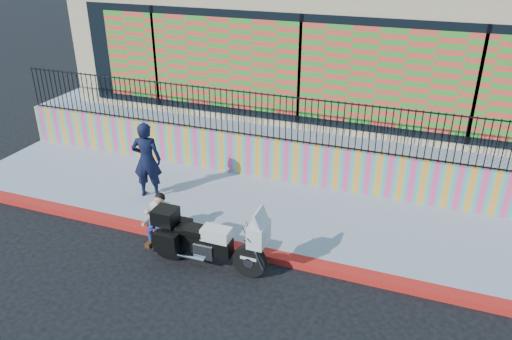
% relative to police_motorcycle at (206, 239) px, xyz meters
% --- Properties ---
extents(ground, '(90.00, 90.00, 0.00)m').
position_rel_police_motorcycle_xyz_m(ground, '(0.44, 0.65, -0.63)').
color(ground, black).
rests_on(ground, ground).
extents(red_curb, '(16.00, 0.30, 0.15)m').
position_rel_police_motorcycle_xyz_m(red_curb, '(0.44, 0.65, -0.55)').
color(red_curb, '#A40B1D').
rests_on(red_curb, ground).
extents(sidewalk, '(16.00, 3.00, 0.15)m').
position_rel_police_motorcycle_xyz_m(sidewalk, '(0.44, 2.30, -0.55)').
color(sidewalk, gray).
rests_on(sidewalk, ground).
extents(mural_wall, '(16.00, 0.20, 1.10)m').
position_rel_police_motorcycle_xyz_m(mural_wall, '(0.44, 3.90, 0.07)').
color(mural_wall, '#FA4181').
rests_on(mural_wall, sidewalk).
extents(metal_fence, '(15.80, 0.04, 1.20)m').
position_rel_police_motorcycle_xyz_m(metal_fence, '(0.44, 3.90, 1.22)').
color(metal_fence, black).
rests_on(metal_fence, mural_wall).
extents(elevated_platform, '(16.00, 10.00, 1.25)m').
position_rel_police_motorcycle_xyz_m(elevated_platform, '(0.44, 9.00, -0.00)').
color(elevated_platform, gray).
rests_on(elevated_platform, ground).
extents(storefront_building, '(14.00, 8.06, 4.00)m').
position_rel_police_motorcycle_xyz_m(storefront_building, '(0.44, 8.78, 2.62)').
color(storefront_building, tan).
rests_on(storefront_building, elevated_platform).
extents(police_motorcycle, '(2.41, 0.80, 1.50)m').
position_rel_police_motorcycle_xyz_m(police_motorcycle, '(0.00, 0.00, 0.00)').
color(police_motorcycle, black).
rests_on(police_motorcycle, ground).
extents(police_officer, '(0.80, 0.64, 1.90)m').
position_rel_police_motorcycle_xyz_m(police_officer, '(-2.47, 1.92, 0.47)').
color(police_officer, black).
rests_on(police_officer, sidewalk).
extents(seated_man, '(0.54, 0.71, 1.06)m').
position_rel_police_motorcycle_xyz_m(seated_man, '(-1.34, 0.46, -0.18)').
color(seated_man, navy).
rests_on(seated_man, ground).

